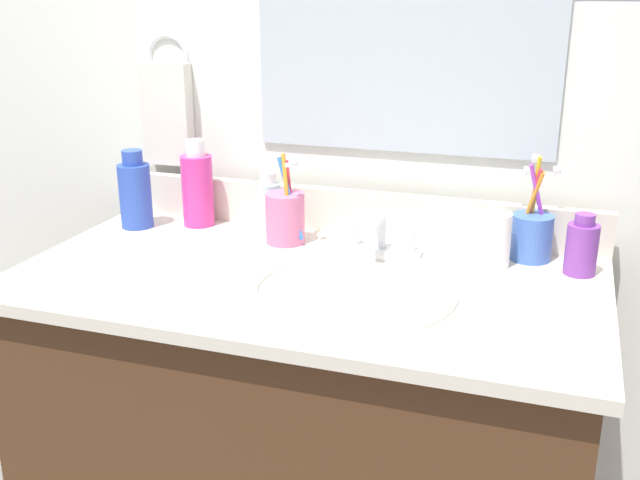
{
  "coord_description": "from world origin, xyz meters",
  "views": [
    {
      "loc": [
        0.42,
        -1.16,
        1.33
      ],
      "look_at": [
        0.03,
        0.0,
        0.91
      ],
      "focal_mm": 42.05,
      "sensor_mm": 36.0,
      "label": 1
    }
  ],
  "objects": [
    {
      "name": "bottle_cream_purple",
      "position": [
        0.46,
        0.17,
        0.89
      ],
      "size": [
        0.06,
        0.06,
        0.11
      ],
      "color": "#7A3899",
      "rests_on": "countertop"
    },
    {
      "name": "towel_ring",
      "position": [
        -0.42,
        0.3,
        1.18
      ],
      "size": [
        0.1,
        0.01,
        0.1
      ],
      "primitive_type": "torus",
      "rotation": [
        1.57,
        0.0,
        0.0
      ],
      "color": "silver"
    },
    {
      "name": "countertop",
      "position": [
        0.0,
        0.0,
        0.83
      ],
      "size": [
        1.04,
        0.55,
        0.02
      ],
      "primitive_type": "cube",
      "color": "beige",
      "rests_on": "vanity_cabinet"
    },
    {
      "name": "hand_towel",
      "position": [
        -0.42,
        0.28,
        1.06
      ],
      "size": [
        0.11,
        0.04,
        0.22
      ],
      "primitive_type": "cube",
      "color": "silver"
    },
    {
      "name": "back_wall",
      "position": [
        0.0,
        0.32,
        0.65
      ],
      "size": [
        2.14,
        0.04,
        1.3
      ],
      "primitive_type": "cube",
      "color": "silver",
      "rests_on": "ground_plane"
    },
    {
      "name": "cup_blue_plastic",
      "position": [
        0.37,
        0.22,
        0.89
      ],
      "size": [
        0.08,
        0.08,
        0.2
      ],
      "color": "#3F66B7",
      "rests_on": "countertop"
    },
    {
      "name": "backsplash",
      "position": [
        0.0,
        0.26,
        0.89
      ],
      "size": [
        1.04,
        0.02,
        0.09
      ],
      "primitive_type": "cube",
      "color": "beige",
      "rests_on": "countertop"
    },
    {
      "name": "bottle_gel_clear",
      "position": [
        -0.16,
        0.22,
        0.9
      ],
      "size": [
        0.05,
        0.05,
        0.12
      ],
      "color": "silver",
      "rests_on": "countertop"
    },
    {
      "name": "mirror_panel",
      "position": [
        0.1,
        0.3,
        1.29
      ],
      "size": [
        0.6,
        0.01,
        0.56
      ],
      "primitive_type": "cube",
      "color": "#B2BCC6"
    },
    {
      "name": "bottle_shampoo_blue",
      "position": [
        -0.43,
        0.16,
        0.92
      ],
      "size": [
        0.07,
        0.07,
        0.17
      ],
      "color": "#2D4CB2",
      "rests_on": "countertop"
    },
    {
      "name": "sink_basin",
      "position": [
        0.1,
        -0.04,
        0.81
      ],
      "size": [
        0.36,
        0.36,
        0.11
      ],
      "color": "white",
      "rests_on": "countertop"
    },
    {
      "name": "faucet",
      "position": [
        0.1,
        0.15,
        0.87
      ],
      "size": [
        0.16,
        0.1,
        0.08
      ],
      "color": "silver",
      "rests_on": "countertop"
    },
    {
      "name": "cup_pink",
      "position": [
        -0.1,
        0.16,
        0.89
      ],
      "size": [
        0.08,
        0.08,
        0.18
      ],
      "color": "#D16693",
      "rests_on": "countertop"
    },
    {
      "name": "bottle_lotion_white",
      "position": [
        0.31,
        0.16,
        0.9
      ],
      "size": [
        0.06,
        0.06,
        0.12
      ],
      "color": "white",
      "rests_on": "countertop"
    },
    {
      "name": "bottle_soap_pink",
      "position": [
        -0.32,
        0.21,
        0.92
      ],
      "size": [
        0.07,
        0.07,
        0.18
      ],
      "color": "#D8338C",
      "rests_on": "countertop"
    }
  ]
}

